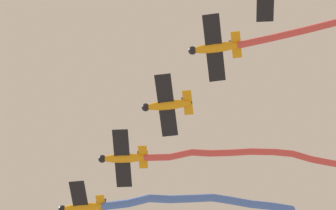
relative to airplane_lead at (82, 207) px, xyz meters
The scene contains 6 objects.
airplane_lead is the anchor object (origin of this frame).
smoke_trail_lead 12.77m from the airplane_lead, 122.27° to the right, with size 10.37×19.04×2.97m.
airplane_left_wing 7.56m from the airplane_lead, behind, with size 6.57×5.50×1.74m.
smoke_trail_left_wing 18.78m from the airplane_lead, 139.72° to the right, with size 10.40×20.05×2.89m.
airplane_right_wing 15.12m from the airplane_lead, behind, with size 6.35×5.64×1.74m.
airplane_slot 22.68m from the airplane_lead, behind, with size 6.30×5.67×1.74m.
Camera 1 is at (-41.55, 17.84, 1.89)m, focal length 68.43 mm.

